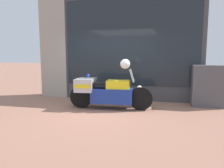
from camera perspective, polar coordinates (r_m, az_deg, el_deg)
ground_plane at (r=6.11m, az=-2.59°, el=-7.52°), size 60.00×60.00×0.00m
shop_building at (r=7.95m, az=-1.72°, el=10.35°), size 5.83×0.55×3.92m
window_display at (r=7.87m, az=4.60°, el=-0.68°), size 4.35×0.30×1.90m
paramedic_motorcycle at (r=6.46m, az=-1.71°, el=-1.91°), size 2.46×0.72×1.19m
utility_cabinet at (r=7.30m, az=23.83°, el=-0.52°), size 0.95×0.45×1.28m
white_helmet at (r=6.29m, az=3.46°, el=5.26°), size 0.29×0.29×0.29m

